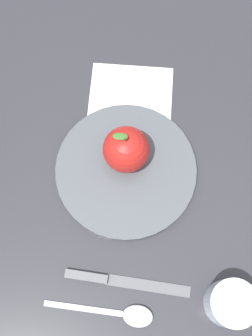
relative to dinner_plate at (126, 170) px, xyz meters
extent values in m
plane|color=#2D2D33|center=(-0.01, 0.04, -0.01)|extent=(2.40, 2.40, 0.00)
cylinder|color=#4C5156|center=(0.00, 0.00, 0.00)|extent=(0.25, 0.25, 0.02)
torus|color=#4C5156|center=(0.00, 0.00, 0.00)|extent=(0.25, 0.25, 0.01)
sphere|color=#B21E19|center=(0.01, -0.02, 0.05)|extent=(0.08, 0.08, 0.08)
cylinder|color=#4C3319|center=(0.01, -0.02, 0.09)|extent=(0.00, 0.00, 0.01)
ellipsoid|color=#386628|center=(0.02, -0.02, 0.09)|extent=(0.03, 0.02, 0.00)
cylinder|color=silver|center=(-0.24, 0.14, 0.02)|extent=(0.07, 0.07, 0.06)
torus|color=silver|center=(-0.24, 0.14, 0.05)|extent=(0.07, 0.07, 0.01)
cylinder|color=#8B959D|center=(-0.24, 0.14, 0.05)|extent=(0.06, 0.06, 0.01)
cube|color=#59595E|center=(-0.11, 0.17, -0.01)|extent=(0.14, 0.05, 0.00)
cube|color=#59595E|center=(-0.01, 0.19, 0.00)|extent=(0.07, 0.03, 0.01)
ellipsoid|color=silver|center=(-0.11, 0.22, 0.00)|extent=(0.06, 0.05, 0.01)
cube|color=silver|center=(-0.03, 0.24, -0.01)|extent=(0.13, 0.04, 0.01)
cube|color=silver|center=(0.05, -0.14, -0.01)|extent=(0.19, 0.18, 0.00)
camera|label=1|loc=(-0.09, 0.20, 0.70)|focal=44.68mm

